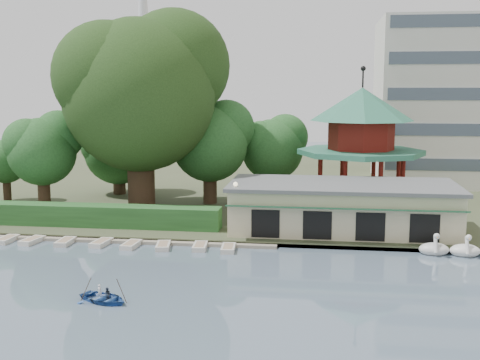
% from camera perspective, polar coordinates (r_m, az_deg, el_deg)
% --- Properties ---
extents(ground_plane, '(220.00, 220.00, 0.00)m').
position_cam_1_polar(ground_plane, '(31.10, -8.43, -14.12)').
color(ground_plane, slate).
rests_on(ground_plane, ground).
extents(shore, '(220.00, 70.00, 0.40)m').
position_cam_1_polar(shore, '(80.78, 1.86, 0.26)').
color(shore, '#424930').
rests_on(shore, ground).
extents(embankment, '(220.00, 0.60, 0.30)m').
position_cam_1_polar(embankment, '(47.06, -2.54, -5.93)').
color(embankment, gray).
rests_on(embankment, ground).
extents(dock, '(34.00, 1.60, 0.24)m').
position_cam_1_polar(dock, '(50.47, -16.15, -5.30)').
color(dock, gray).
rests_on(dock, ground).
extents(boathouse, '(18.60, 9.39, 3.90)m').
position_cam_1_polar(boathouse, '(50.42, 9.67, -2.47)').
color(boathouse, beige).
rests_on(boathouse, shore).
extents(pavilion, '(12.40, 12.40, 13.50)m').
position_cam_1_polar(pavilion, '(59.78, 11.42, 4.16)').
color(pavilion, beige).
rests_on(pavilion, shore).
extents(broadcast_tower, '(8.00, 8.00, 96.00)m').
position_cam_1_polar(broadcast_tower, '(176.24, -9.18, 15.72)').
color(broadcast_tower, silver).
rests_on(broadcast_tower, ground).
extents(hedge, '(30.00, 2.00, 1.80)m').
position_cam_1_polar(hedge, '(54.38, -17.70, -3.10)').
color(hedge, '#275A27').
rests_on(hedge, shore).
extents(lamp_post, '(0.36, 0.36, 4.28)m').
position_cam_1_polar(lamp_post, '(47.77, -0.43, -1.78)').
color(lamp_post, black).
rests_on(lamp_post, shore).
extents(big_tree, '(15.94, 14.85, 19.25)m').
position_cam_1_polar(big_tree, '(58.27, -9.31, 8.87)').
color(big_tree, '#3A281C').
rests_on(big_tree, shore).
extents(small_trees, '(39.80, 17.18, 10.50)m').
position_cam_1_polar(small_trees, '(63.00, -10.24, 3.28)').
color(small_trees, '#3A281C').
rests_on(small_trees, shore).
extents(moored_rowboats, '(29.73, 2.77, 0.36)m').
position_cam_1_polar(moored_rowboats, '(49.53, -17.53, -5.55)').
color(moored_rowboats, beige).
rests_on(moored_rowboats, ground).
extents(rowboat_with_passengers, '(5.14, 4.51, 2.01)m').
position_cam_1_polar(rowboat_with_passengers, '(35.56, -12.80, -10.51)').
color(rowboat_with_passengers, '#2A5195').
rests_on(rowboat_with_passengers, ground).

